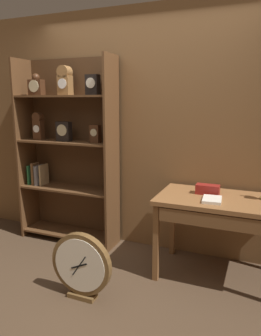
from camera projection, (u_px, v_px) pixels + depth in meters
name	position (u px, v px, depth m)	size (l,w,h in m)	color
ground_plane	(91.00, 309.00, 2.59)	(10.00, 10.00, 0.00)	#4C3826
back_wood_panel	(148.00, 132.00, 3.51)	(4.80, 0.05, 2.60)	brown
bookshelf	(67.00, 149.00, 3.72)	(1.17, 0.35, 2.10)	brown
workbench	(223.00, 209.00, 2.91)	(1.18, 0.67, 0.77)	brown
toolbox_small	(208.00, 189.00, 3.03)	(0.22, 0.10, 0.09)	maroon
open_repair_manual	(212.00, 200.00, 2.83)	(0.16, 0.22, 0.03)	silver
round_clock_large	(81.00, 266.00, 2.68)	(0.54, 0.11, 0.58)	brown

